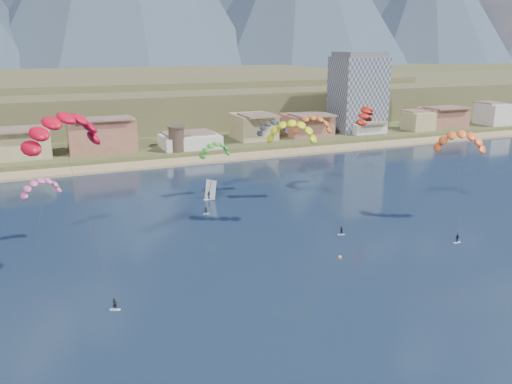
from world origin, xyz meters
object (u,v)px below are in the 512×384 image
windsurfer (210,193)px  buoy (340,257)px  kitesurfer_yellow (292,128)px  kitesurfer_orange (461,138)px  kitesurfer_green (215,148)px  apartment_tower (358,92)px  kitesurfer_red (62,125)px  watchtower (177,139)px

windsurfer → buoy: 45.39m
kitesurfer_yellow → kitesurfer_orange: kitesurfer_yellow is taller
kitesurfer_yellow → kitesurfer_green: kitesurfer_yellow is taller
buoy → windsurfer: bearing=103.7°
kitesurfer_orange → buoy: kitesurfer_orange is taller
kitesurfer_yellow → buoy: (0.09, -20.28, -20.55)m
kitesurfer_green → apartment_tower: bearing=37.9°
kitesurfer_red → kitesurfer_yellow: kitesurfer_red is taller
apartment_tower → kitesurfer_yellow: size_ratio=1.32×
apartment_tower → kitesurfer_green: size_ratio=1.85×
kitesurfer_red → buoy: kitesurfer_red is taller
kitesurfer_red → apartment_tower: bearing=41.1°
apartment_tower → watchtower: size_ratio=3.72×
watchtower → kitesurfer_green: kitesurfer_green is taller
kitesurfer_green → kitesurfer_red: bearing=-132.6°
kitesurfer_orange → kitesurfer_green: size_ratio=1.34×
watchtower → kitesurfer_red: bearing=-113.4°
kitesurfer_yellow → buoy: size_ratio=37.90×
apartment_tower → windsurfer: apartment_tower is taller
apartment_tower → kitesurfer_red: 158.06m
apartment_tower → buoy: 133.53m
watchtower → kitesurfer_yellow: kitesurfer_yellow is taller
kitesurfer_yellow → watchtower: bearing=94.4°
windsurfer → buoy: bearing=-76.3°
kitesurfer_green → kitesurfer_orange: bearing=-39.1°
kitesurfer_orange → windsurfer: bearing=142.8°
windsurfer → buoy: windsurfer is taller
apartment_tower → windsurfer: size_ratio=6.60×
windsurfer → kitesurfer_yellow: bearing=-66.0°
apartment_tower → watchtower: apartment_tower is taller
kitesurfer_red → kitesurfer_orange: bearing=2.7°
kitesurfer_orange → kitesurfer_green: kitesurfer_orange is taller
kitesurfer_yellow → buoy: kitesurfer_yellow is taller
watchtower → kitesurfer_yellow: bearing=-85.6°
kitesurfer_green → kitesurfer_yellow: bearing=-70.5°
watchtower → windsurfer: (-4.86, -51.55, -4.83)m
apartment_tower → kitesurfer_orange: size_ratio=1.38×
watchtower → buoy: watchtower is taller
apartment_tower → kitesurfer_red: size_ratio=1.09×
apartment_tower → kitesurfer_orange: apartment_tower is taller
kitesurfer_yellow → kitesurfer_green: (-8.72, 24.67, -7.92)m
windsurfer → buoy: size_ratio=7.56×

